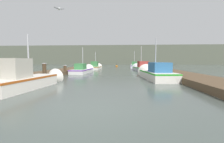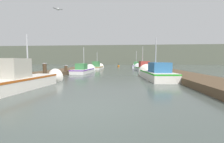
# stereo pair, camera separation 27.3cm
# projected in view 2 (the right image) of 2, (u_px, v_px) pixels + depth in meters

# --- Properties ---
(ground_plane) EXTENTS (200.00, 200.00, 0.00)m
(ground_plane) POSITION_uv_depth(u_px,v_px,m) (81.00, 112.00, 4.50)
(ground_plane) COLOR #47514C
(dock_left) EXTENTS (2.85, 40.00, 0.41)m
(dock_left) POSITION_uv_depth(u_px,v_px,m) (69.00, 70.00, 20.94)
(dock_left) COLOR brown
(dock_left) RESTS_ON ground_plane
(dock_right) EXTENTS (2.85, 40.00, 0.41)m
(dock_right) POSITION_uv_depth(u_px,v_px,m) (164.00, 71.00, 19.83)
(dock_right) COLOR brown
(dock_right) RESTS_ON ground_plane
(distant_shore_ridge) EXTENTS (120.00, 16.00, 7.70)m
(distant_shore_ridge) POSITION_uv_depth(u_px,v_px,m) (122.00, 55.00, 66.98)
(distant_shore_ridge) COLOR #565B4C
(distant_shore_ridge) RESTS_ON ground_plane
(fishing_boat_0) EXTENTS (1.75, 5.34, 3.30)m
(fishing_boat_0) POSITION_uv_depth(u_px,v_px,m) (31.00, 79.00, 8.67)
(fishing_boat_0) COLOR silver
(fishing_boat_0) RESTS_ON ground_plane
(fishing_boat_1) EXTENTS (2.29, 6.32, 4.00)m
(fishing_boat_1) POSITION_uv_depth(u_px,v_px,m) (154.00, 73.00, 13.07)
(fishing_boat_1) COLOR silver
(fishing_boat_1) RESTS_ON ground_plane
(fishing_boat_2) EXTENTS (1.75, 6.13, 3.74)m
(fishing_boat_2) POSITION_uv_depth(u_px,v_px,m) (85.00, 70.00, 19.41)
(fishing_boat_2) COLOR silver
(fishing_boat_2) RESTS_ON ground_plane
(fishing_boat_3) EXTENTS (2.31, 6.54, 4.24)m
(fishing_boat_3) POSITION_uv_depth(u_px,v_px,m) (142.00, 68.00, 23.33)
(fishing_boat_3) COLOR silver
(fishing_boat_3) RESTS_ON ground_plane
(fishing_boat_4) EXTENTS (1.77, 5.23, 3.64)m
(fishing_boat_4) POSITION_uv_depth(u_px,v_px,m) (98.00, 67.00, 27.79)
(fishing_boat_4) COLOR silver
(fishing_boat_4) RESTS_ON ground_plane
(fishing_boat_5) EXTENTS (1.87, 5.02, 4.06)m
(fishing_boat_5) POSITION_uv_depth(u_px,v_px,m) (136.00, 66.00, 32.40)
(fishing_boat_5) COLOR silver
(fishing_boat_5) RESTS_ON ground_plane
(mooring_piling_0) EXTENTS (0.31, 0.31, 1.32)m
(mooring_piling_0) POSITION_uv_depth(u_px,v_px,m) (168.00, 70.00, 13.29)
(mooring_piling_0) COLOR #473523
(mooring_piling_0) RESTS_ON ground_plane
(mooring_piling_1) EXTENTS (0.37, 0.37, 1.04)m
(mooring_piling_1) POSITION_uv_depth(u_px,v_px,m) (66.00, 70.00, 16.54)
(mooring_piling_1) COLOR #473523
(mooring_piling_1) RESTS_ON ground_plane
(mooring_piling_2) EXTENTS (0.27, 0.27, 1.02)m
(mooring_piling_2) POSITION_uv_depth(u_px,v_px,m) (166.00, 72.00, 13.30)
(mooring_piling_2) COLOR #473523
(mooring_piling_2) RESTS_ON ground_plane
(mooring_piling_3) EXTENTS (0.34, 0.34, 1.34)m
(mooring_piling_3) POSITION_uv_depth(u_px,v_px,m) (45.00, 71.00, 12.16)
(mooring_piling_3) COLOR #473523
(mooring_piling_3) RESTS_ON ground_plane
(channel_buoy) EXTENTS (0.55, 0.55, 1.05)m
(channel_buoy) POSITION_uv_depth(u_px,v_px,m) (119.00, 66.00, 37.44)
(channel_buoy) COLOR #BF6513
(channel_buoy) RESTS_ON ground_plane
(seagull_lead) EXTENTS (0.50, 0.43, 0.12)m
(seagull_lead) POSITION_uv_depth(u_px,v_px,m) (58.00, 9.00, 8.70)
(seagull_lead) COLOR white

